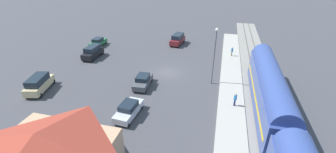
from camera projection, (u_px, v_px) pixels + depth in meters
name	position (u px, v px, depth m)	size (l,w,h in m)	color
ground_plane	(167.00, 72.00, 35.94)	(200.00, 200.00, 0.00)	#424247
railway_track	(259.00, 82.00, 32.88)	(4.80, 70.00, 0.30)	gray
platform	(231.00, 78.00, 33.71)	(3.20, 46.00, 0.30)	#A8A399
passenger_train	(286.00, 145.00, 17.96)	(2.93, 37.03, 4.98)	#33478C
pedestrian_on_platform	(235.00, 99.00, 26.76)	(0.36, 0.36, 1.71)	#23284C
pedestrian_waiting_far	(232.00, 51.00, 40.85)	(0.36, 0.36, 1.71)	brown
suv_black	(93.00, 52.00, 40.79)	(2.01, 4.92, 2.22)	black
suv_tan	(39.00, 84.00, 30.32)	(3.09, 5.23, 2.22)	#C6B284
sedan_charcoal	(143.00, 81.00, 31.56)	(2.10, 4.60, 1.74)	#47494F
sedan_green	(98.00, 42.00, 46.36)	(1.87, 4.51, 1.74)	#236638
suv_maroon	(178.00, 39.00, 47.31)	(2.57, 5.11, 2.22)	maroon
sedan_silver	(129.00, 110.00, 25.49)	(2.19, 4.63, 1.74)	silver
light_pole_near_platform	(215.00, 51.00, 30.25)	(0.44, 0.44, 8.29)	#515156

